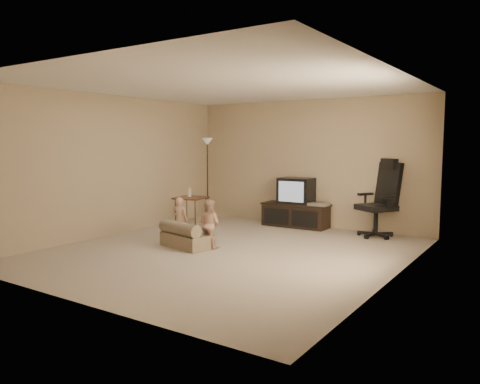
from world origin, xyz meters
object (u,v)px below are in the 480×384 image
object	(u,v)px
floor_lamp	(207,160)
toddler_right	(209,224)
child_sofa	(185,237)
tv_stand	(296,206)
toddler_left	(180,220)
office_chair	(380,209)
side_table	(191,198)

from	to	relation	value
floor_lamp	toddler_right	xyz separation A→B (m)	(1.79, -2.29, -0.89)
child_sofa	tv_stand	bearing A→B (deg)	89.31
tv_stand	floor_lamp	world-z (taller)	floor_lamp
child_sofa	toddler_left	distance (m)	0.42
floor_lamp	tv_stand	bearing A→B (deg)	5.08
office_chair	child_sofa	bearing A→B (deg)	-100.05
office_chair	toddler_right	size ratio (longest dim) A/B	1.77
child_sofa	office_chair	bearing A→B (deg)	60.66
child_sofa	toddler_left	size ratio (longest dim) A/B	1.23
floor_lamp	toddler_left	distance (m)	2.67
side_table	office_chair	bearing A→B (deg)	18.96
toddler_left	tv_stand	bearing A→B (deg)	-123.73
child_sofa	toddler_left	bearing A→B (deg)	156.50
office_chair	child_sofa	size ratio (longest dim) A/B	1.47
office_chair	floor_lamp	world-z (taller)	floor_lamp
tv_stand	side_table	size ratio (longest dim) A/B	1.67
floor_lamp	toddler_right	distance (m)	3.04
office_chair	toddler_left	size ratio (longest dim) A/B	1.80
side_table	toddler_right	xyz separation A→B (m)	(1.41, -1.25, -0.19)
side_table	floor_lamp	world-z (taller)	floor_lamp
office_chair	side_table	distance (m)	3.55
tv_stand	side_table	distance (m)	2.08
tv_stand	floor_lamp	distance (m)	2.25
tv_stand	toddler_right	world-z (taller)	tv_stand
office_chair	side_table	size ratio (longest dim) A/B	1.69
office_chair	toddler_left	bearing A→B (deg)	-105.92
side_table	floor_lamp	distance (m)	1.31
side_table	toddler_left	xyz separation A→B (m)	(0.77, -1.20, -0.20)
side_table	floor_lamp	bearing A→B (deg)	110.15
side_table	toddler_right	world-z (taller)	side_table
office_chair	toddler_right	xyz separation A→B (m)	(-1.95, -2.41, -0.11)
office_chair	floor_lamp	size ratio (longest dim) A/B	0.78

